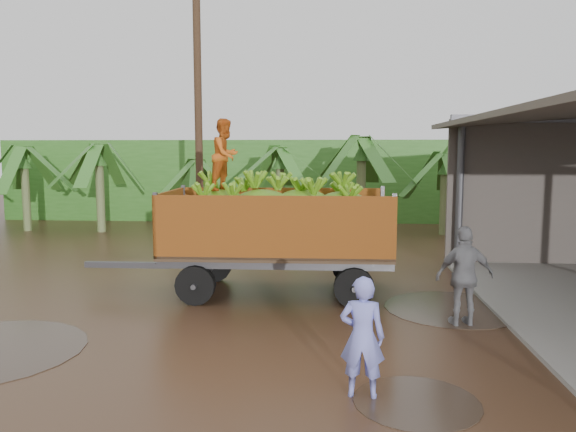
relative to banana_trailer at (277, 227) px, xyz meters
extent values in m
plane|color=black|center=(-0.64, -2.38, -1.48)|extent=(100.00, 100.00, 0.00)
cube|color=#2D661E|center=(-2.64, 13.62, 0.32)|extent=(22.00, 3.00, 3.60)
cube|color=#47474C|center=(-3.39, -0.04, -0.89)|extent=(1.95, 0.15, 0.13)
imported|color=#C05416|center=(-1.13, 0.03, 1.58)|extent=(0.88, 0.96, 1.58)
imported|color=#7C81E2|center=(1.60, -5.16, -0.69)|extent=(0.62, 0.45, 1.59)
imported|color=slate|center=(3.60, -2.02, -0.57)|extent=(1.13, 0.63, 1.82)
cylinder|color=#47301E|center=(-2.95, 5.23, 2.76)|extent=(0.24, 0.24, 8.50)
camera|label=1|loc=(1.18, -12.16, 1.70)|focal=35.00mm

